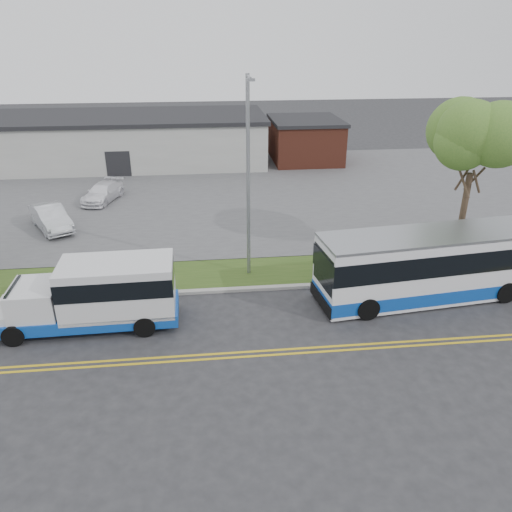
{
  "coord_description": "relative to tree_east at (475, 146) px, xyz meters",
  "views": [
    {
      "loc": [
        0.89,
        -19.7,
        11.3
      ],
      "look_at": [
        3.22,
        1.48,
        1.6
      ],
      "focal_mm": 35.0,
      "sensor_mm": 36.0,
      "label": 1
    }
  ],
  "objects": [
    {
      "name": "transit_bus",
      "position": [
        -2.54,
        -3.34,
        -4.6
      ],
      "size": [
        11.65,
        3.87,
        3.17
      ],
      "rotation": [
        0.0,
        0.0,
        0.11
      ],
      "color": "silver",
      "rests_on": "ground"
    },
    {
      "name": "parking_lot",
      "position": [
        -14.0,
        14.0,
        -6.15
      ],
      "size": [
        80.0,
        25.0,
        0.1
      ],
      "primitive_type": "cube",
      "color": "#4C4C4F",
      "rests_on": "ground"
    },
    {
      "name": "parked_car_a",
      "position": [
        -22.43,
        7.13,
        -5.37
      ],
      "size": [
        3.58,
        4.66,
        1.47
      ],
      "primitive_type": "imported",
      "rotation": [
        0.0,
        0.0,
        0.52
      ],
      "color": "silver",
      "rests_on": "parking_lot"
    },
    {
      "name": "tree_east",
      "position": [
        0.0,
        0.0,
        0.0
      ],
      "size": [
        5.2,
        5.2,
        8.33
      ],
      "color": "#37241E",
      "rests_on": "verge"
    },
    {
      "name": "lane_line_north",
      "position": [
        -14.0,
        -6.85,
        -6.2
      ],
      "size": [
        70.0,
        0.12,
        0.01
      ],
      "primitive_type": "cube",
      "color": "gold",
      "rests_on": "ground"
    },
    {
      "name": "ground",
      "position": [
        -14.0,
        -3.0,
        -6.2
      ],
      "size": [
        140.0,
        140.0,
        0.0
      ],
      "primitive_type": "plane",
      "color": "#28282B",
      "rests_on": "ground"
    },
    {
      "name": "shuttle_bus",
      "position": [
        -17.47,
        -4.21,
        -4.7
      ],
      "size": [
        7.43,
        2.63,
        2.82
      ],
      "rotation": [
        0.0,
        0.0,
        0.02
      ],
      "color": "#0E409E",
      "rests_on": "ground"
    },
    {
      "name": "verge",
      "position": [
        -14.0,
        -0.1,
        -6.15
      ],
      "size": [
        80.0,
        3.3,
        0.1
      ],
      "primitive_type": "cube",
      "color": "#2D4818",
      "rests_on": "ground"
    },
    {
      "name": "streetlight_near",
      "position": [
        -11.0,
        -0.27,
        -0.97
      ],
      "size": [
        0.35,
        1.53,
        9.5
      ],
      "color": "gray",
      "rests_on": "verge"
    },
    {
      "name": "pedestrian",
      "position": [
        -18.0,
        -1.1,
        -5.17
      ],
      "size": [
        0.71,
        0.49,
        1.86
      ],
      "primitive_type": "imported",
      "rotation": [
        0.0,
        0.0,
        3.21
      ],
      "color": "black",
      "rests_on": "verge"
    },
    {
      "name": "parked_car_b",
      "position": [
        -20.23,
        12.47,
        -5.48
      ],
      "size": [
        2.94,
        4.63,
        1.25
      ],
      "primitive_type": "imported",
      "rotation": [
        0.0,
        0.0,
        -0.3
      ],
      "color": "white",
      "rests_on": "parking_lot"
    },
    {
      "name": "curb",
      "position": [
        -14.0,
        -1.9,
        -6.13
      ],
      "size": [
        80.0,
        0.3,
        0.15
      ],
      "primitive_type": "cube",
      "color": "#9E9B93",
      "rests_on": "ground"
    },
    {
      "name": "grocery_bag_left",
      "position": [
        -18.3,
        -1.35,
        -5.94
      ],
      "size": [
        0.32,
        0.32,
        0.32
      ],
      "primitive_type": "sphere",
      "color": "white",
      "rests_on": "verge"
    },
    {
      "name": "brick_wing",
      "position": [
        -3.5,
        23.0,
        -4.24
      ],
      "size": [
        6.3,
        7.3,
        3.9
      ],
      "color": "brown",
      "rests_on": "ground"
    },
    {
      "name": "commercial_building",
      "position": [
        -20.0,
        24.0,
        -4.02
      ],
      "size": [
        25.4,
        10.4,
        4.35
      ],
      "color": "#9E9E99",
      "rests_on": "ground"
    },
    {
      "name": "lane_line_south",
      "position": [
        -14.0,
        -7.15,
        -6.2
      ],
      "size": [
        70.0,
        0.12,
        0.01
      ],
      "primitive_type": "cube",
      "color": "gold",
      "rests_on": "ground"
    },
    {
      "name": "grocery_bag_right",
      "position": [
        -17.7,
        -0.85,
        -5.94
      ],
      "size": [
        0.32,
        0.32,
        0.32
      ],
      "primitive_type": "sphere",
      "color": "white",
      "rests_on": "verge"
    }
  ]
}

